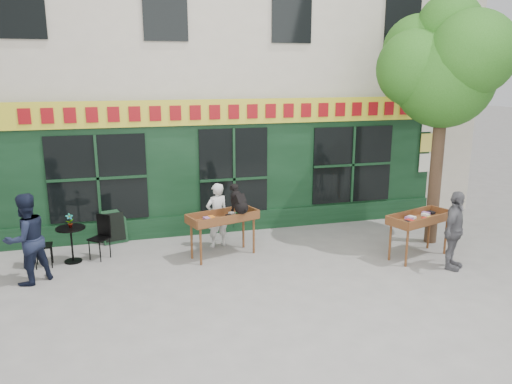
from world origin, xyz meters
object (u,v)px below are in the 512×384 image
(dog, at_px, (239,198))
(man_left, at_px, (26,239))
(book_cart_center, at_px, (223,220))
(bistro_table, at_px, (71,238))
(woman, at_px, (217,215))
(book_cart_right, at_px, (420,221))
(man_right, at_px, (454,231))

(dog, bearing_deg, man_left, 167.78)
(book_cart_center, height_order, man_left, man_left)
(dog, bearing_deg, bistro_table, 154.09)
(book_cart_center, distance_m, woman, 0.65)
(book_cart_center, distance_m, book_cart_right, 4.23)
(dog, relative_size, man_right, 0.37)
(woman, xyz_separation_m, man_left, (-3.85, -1.06, 0.13))
(book_cart_right, height_order, man_right, man_right)
(dog, xyz_separation_m, woman, (-0.35, 0.70, -0.54))
(dog, height_order, book_cart_right, dog)
(bistro_table, bearing_deg, dog, -8.79)
(woman, distance_m, book_cart_right, 4.46)
(dog, xyz_separation_m, man_right, (4.01, -1.90, -0.48))
(woman, relative_size, man_left, 0.85)
(book_cart_center, bearing_deg, bistro_table, 154.02)
(man_right, bearing_deg, woman, 110.22)
(man_right, xyz_separation_m, bistro_table, (-7.50, 2.44, -0.27))
(book_cart_center, bearing_deg, man_right, -41.26)
(book_cart_center, xyz_separation_m, book_cart_right, (4.06, -1.20, 0.00))
(woman, bearing_deg, dog, 99.45)
(man_right, bearing_deg, dog, 115.67)
(book_cart_right, relative_size, bistro_table, 2.13)
(woman, distance_m, man_left, 3.99)
(book_cart_right, distance_m, man_right, 0.81)
(book_cart_right, xyz_separation_m, man_left, (-7.90, 0.79, 0.05))
(book_cart_right, distance_m, man_left, 7.94)
(book_cart_center, height_order, man_right, man_right)
(woman, relative_size, bistro_table, 1.96)
(book_cart_center, bearing_deg, book_cart_right, -33.64)
(woman, bearing_deg, book_cart_center, 72.89)
(man_left, bearing_deg, book_cart_right, 135.68)
(dog, relative_size, woman, 0.40)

